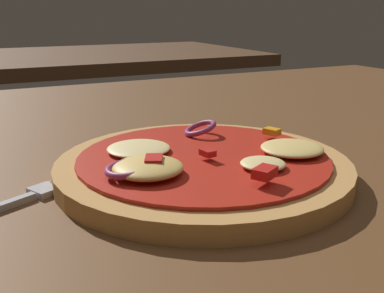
# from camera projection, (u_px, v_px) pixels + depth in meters

# --- Properties ---
(dining_table) EXTENTS (1.24, 1.04, 0.03)m
(dining_table) POSITION_uv_depth(u_px,v_px,m) (267.00, 189.00, 0.40)
(dining_table) COLOR brown
(dining_table) RESTS_ON ground
(pizza) EXTENTS (0.24, 0.24, 0.03)m
(pizza) POSITION_uv_depth(u_px,v_px,m) (203.00, 166.00, 0.37)
(pizza) COLOR tan
(pizza) RESTS_ON dining_table
(fork) EXTENTS (0.15, 0.08, 0.01)m
(fork) POSITION_uv_depth(u_px,v_px,m) (3.00, 205.00, 0.32)
(fork) COLOR silver
(fork) RESTS_ON dining_table
(background_table) EXTENTS (0.89, 0.58, 0.03)m
(background_table) POSITION_uv_depth(u_px,v_px,m) (105.00, 58.00, 1.41)
(background_table) COLOR #4C301C
(background_table) RESTS_ON ground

